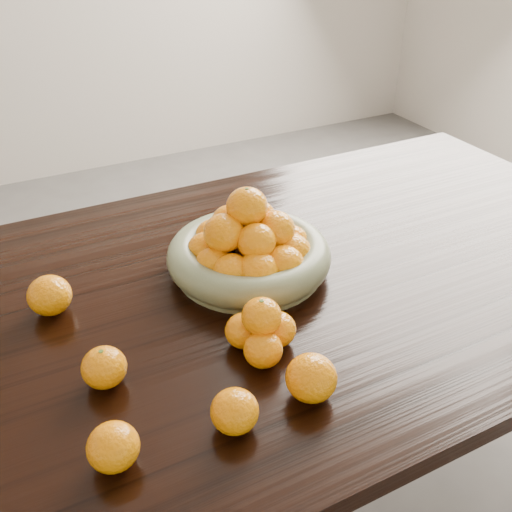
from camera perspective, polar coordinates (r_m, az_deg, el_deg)
name	(u,v)px	position (r m, az deg, el deg)	size (l,w,h in m)	color
ground	(245,508)	(1.72, -1.08, -23.88)	(5.00, 5.00, 0.00)	#575552
dining_table	(242,321)	(1.23, -1.39, -6.51)	(2.00, 1.00, 0.75)	black
fruit_bowl	(250,249)	(1.19, -0.65, 0.72)	(0.35, 0.35, 0.19)	gray
orange_pyramid	(261,331)	(0.99, 0.55, -7.51)	(0.12, 0.13, 0.11)	#FF9607
loose_orange_0	(104,367)	(0.97, -14.95, -10.71)	(0.07, 0.07, 0.07)	#FF9607
loose_orange_1	(113,447)	(0.86, -14.08, -18.03)	(0.07, 0.07, 0.07)	#FF9607
loose_orange_2	(311,378)	(0.92, 5.55, -12.04)	(0.08, 0.08, 0.08)	#FF9607
loose_orange_3	(50,295)	(1.15, -19.94, -3.72)	(0.08, 0.08, 0.08)	#FF9607
loose_orange_4	(235,411)	(0.88, -2.15, -15.25)	(0.07, 0.07, 0.07)	#FF9607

